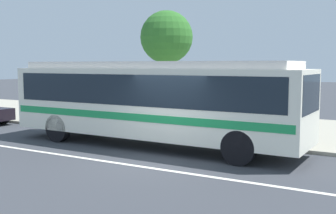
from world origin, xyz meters
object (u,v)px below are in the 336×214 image
(transit_bus, at_px, (152,97))
(pedestrian_walking_along_curb, at_px, (251,112))
(street_tree_near_stop, at_px, (167,39))
(pedestrian_waiting_near_sign, at_px, (271,112))
(bus_stop_sign, at_px, (289,95))

(transit_bus, xyz_separation_m, pedestrian_walking_along_curb, (2.77, 2.25, -0.56))
(pedestrian_walking_along_curb, relative_size, street_tree_near_stop, 0.33)
(transit_bus, height_order, street_tree_near_stop, street_tree_near_stop)
(transit_bus, bearing_deg, street_tree_near_stop, 114.91)
(street_tree_near_stop, bearing_deg, transit_bus, -65.09)
(transit_bus, relative_size, pedestrian_waiting_near_sign, 6.30)
(pedestrian_waiting_near_sign, bearing_deg, bus_stop_sign, -46.03)
(transit_bus, xyz_separation_m, street_tree_near_stop, (-2.22, 4.78, 2.31))
(pedestrian_waiting_near_sign, relative_size, bus_stop_sign, 0.65)
(pedestrian_walking_along_curb, relative_size, bus_stop_sign, 0.66)
(transit_bus, distance_m, bus_stop_sign, 4.58)
(pedestrian_waiting_near_sign, distance_m, pedestrian_walking_along_curb, 0.76)
(pedestrian_walking_along_curb, height_order, bus_stop_sign, bus_stop_sign)
(pedestrian_waiting_near_sign, height_order, street_tree_near_stop, street_tree_near_stop)
(transit_bus, bearing_deg, pedestrian_walking_along_curb, 39.12)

